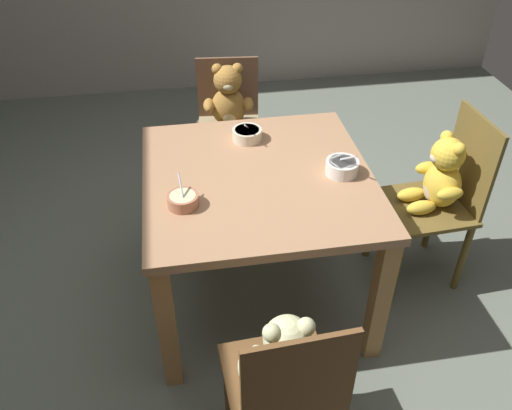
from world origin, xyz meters
The scene contains 8 objects.
ground_plane centered at (0.00, 0.00, -0.02)m, with size 5.20×5.20×0.04m.
dining_table centered at (0.00, 0.00, 0.61)m, with size 1.01×1.03×0.73m.
teddy_chair_near_front centered at (-0.06, -0.90, 0.55)m, with size 0.40×0.42×0.90m.
teddy_chair_far_center centered at (-0.02, 0.90, 0.56)m, with size 0.44×0.45×0.87m.
teddy_chair_near_right centered at (0.90, 0.02, 0.56)m, with size 0.44×0.42×0.91m.
porridge_bowl_cream_far_center centered at (0.00, 0.31, 0.76)m, with size 0.14×0.15×0.13m.
porridge_bowl_terracotta_near_left centered at (-0.34, -0.17, 0.76)m, with size 0.13×0.14×0.12m.
porridge_bowl_white_near_right centered at (0.37, -0.04, 0.76)m, with size 0.15×0.15×0.13m.
Camera 1 is at (-0.33, -1.92, 2.06)m, focal length 37.49 mm.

